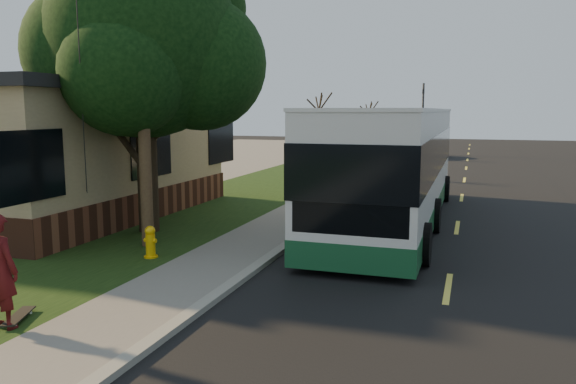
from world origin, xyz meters
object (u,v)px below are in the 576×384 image
object	(u,v)px
bare_tree_far	(368,130)
distant_car	(432,148)
utility_pole	(141,59)
skateboarder	(0,271)
bare_tree_near	(319,135)
skateboard_main	(19,317)
dumpster	(52,200)
leafy_tree	(147,45)
transit_bus	(394,163)
fire_hydrant	(150,242)
traffic_signal	(423,114)

from	to	relation	value
bare_tree_far	distant_car	size ratio (longest dim) A/B	0.99
utility_pole	skateboarder	bearing A→B (deg)	-81.49
bare_tree_near	skateboard_main	world-z (taller)	bare_tree_near
dumpster	bare_tree_far	bearing A→B (deg)	80.46
leafy_tree	transit_bus	distance (m)	7.90
leafy_tree	bare_tree_far	xyz separation A→B (m)	(1.17, 27.35, -3.16)
fire_hydrant	dumpster	world-z (taller)	dumpster
traffic_signal	dumpster	xyz separation A→B (m)	(-8.10, -31.40, -2.41)
fire_hydrant	skateboard_main	world-z (taller)	fire_hydrant
leafy_tree	distant_car	world-z (taller)	leafy_tree
distant_car	utility_pole	bearing A→B (deg)	-96.37
skateboarder	skateboard_main	distance (m)	0.90
bare_tree_near	transit_bus	xyz separation A→B (m)	(5.57, -11.83, -0.30)
transit_bus	skateboarder	world-z (taller)	transit_bus
transit_bus	skateboarder	size ratio (longest dim) A/B	7.08
dumpster	traffic_signal	bearing A→B (deg)	75.53
skateboard_main	transit_bus	bearing A→B (deg)	65.98
dumpster	skateboarder	bearing A→B (deg)	-53.84
bare_tree_far	utility_pole	bearing A→B (deg)	-90.60
bare_tree_far	transit_bus	world-z (taller)	bare_tree_far
utility_pole	distant_car	world-z (taller)	utility_pole
bare_tree_near	bare_tree_far	world-z (taller)	bare_tree_near
transit_bus	dumpster	world-z (taller)	transit_bus
bare_tree_far	skateboarder	world-z (taller)	bare_tree_far
bare_tree_near	dumpster	size ratio (longest dim) A/B	2.62
utility_pole	skateboarder	xyz separation A→B (m)	(0.81, -5.38, -3.65)
fire_hydrant	skateboard_main	distance (m)	4.10
fire_hydrant	bare_tree_far	size ratio (longest dim) A/B	0.18
traffic_signal	skateboarder	xyz separation A→B (m)	(-3.00, -38.39, -2.19)
utility_pole	traffic_signal	distance (m)	33.26
transit_bus	dumpster	distance (m)	10.37
utility_pole	transit_bus	world-z (taller)	utility_pole
traffic_signal	bare_tree_near	bearing A→B (deg)	-104.04
bare_tree_far	bare_tree_near	bearing A→B (deg)	-92.39
fire_hydrant	utility_pole	bearing A→B (deg)	125.38
fire_hydrant	distant_car	size ratio (longest dim) A/B	0.18
fire_hydrant	skateboarder	xyz separation A→B (m)	(0.10, -4.39, 0.54)
bare_tree_near	distant_car	size ratio (longest dim) A/B	1.06
bare_tree_far	distant_car	bearing A→B (deg)	13.96
bare_tree_near	dumpster	world-z (taller)	bare_tree_near
skateboarder	dumpster	xyz separation A→B (m)	(-5.10, 6.98, -0.23)
leafy_tree	skateboarder	distance (m)	8.36
leafy_tree	distant_car	distance (m)	29.37
leafy_tree	bare_tree_far	size ratio (longest dim) A/B	1.94
fire_hydrant	distant_car	distance (m)	31.39
traffic_signal	distant_car	size ratio (longest dim) A/B	1.35
leafy_tree	skateboard_main	size ratio (longest dim) A/B	8.58
leafy_tree	distant_car	xyz separation A→B (m)	(5.67, 28.47, -4.47)
utility_pole	traffic_signal	world-z (taller)	utility_pole
bare_tree_far	skateboard_main	bearing A→B (deg)	-89.16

